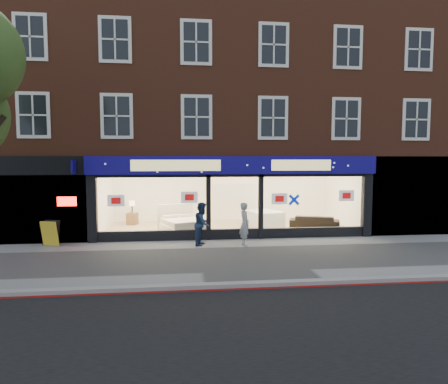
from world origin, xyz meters
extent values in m
plane|color=gray|center=(0.00, 0.00, 0.00)|extent=(120.00, 120.00, 0.00)
cube|color=#8C0A07|center=(0.00, -3.10, 0.01)|extent=(60.00, 0.10, 0.01)
cube|color=gray|center=(0.00, -2.90, 0.06)|extent=(60.00, 0.25, 0.12)
cube|color=tan|center=(0.00, 5.25, 0.05)|extent=(11.00, 4.50, 0.10)
cube|color=brown|center=(0.00, 7.00, 6.65)|extent=(19.00, 8.00, 6.70)
cube|color=#2D2D30|center=(0.00, 7.00, 10.15)|extent=(19.00, 8.00, 0.30)
cube|color=#100775|center=(0.00, 2.88, 2.95)|extent=(11.40, 0.28, 0.70)
cube|color=black|center=(0.00, 3.08, 0.20)|extent=(11.00, 0.18, 0.40)
cube|color=black|center=(-5.50, 3.05, 1.30)|extent=(0.35, 0.30, 2.60)
cube|color=black|center=(5.50, 3.05, 1.30)|extent=(0.35, 0.30, 2.60)
cube|color=white|center=(-3.25, 3.00, 1.45)|extent=(4.20, 0.02, 2.10)
cube|color=white|center=(3.25, 3.00, 1.45)|extent=(4.20, 0.02, 2.10)
cube|color=white|center=(0.00, 3.25, 1.15)|extent=(1.80, 0.02, 2.10)
cube|color=silver|center=(0.00, 7.50, 1.30)|extent=(11.00, 0.20, 2.60)
cube|color=#FFEAC6|center=(0.00, 5.25, 2.60)|extent=(11.00, 4.50, 0.12)
cube|color=black|center=(-7.60, 3.30, 1.65)|extent=(3.80, 0.60, 3.30)
cube|color=#FF140C|center=(-6.40, 2.95, 1.60)|extent=(0.70, 0.04, 0.35)
cube|color=black|center=(7.50, 3.20, 1.65)|extent=(4.00, 0.40, 3.30)
cube|color=white|center=(-2.01, 4.20, 0.26)|extent=(2.15, 2.30, 0.32)
cube|color=white|center=(-2.01, 4.20, 0.54)|extent=(2.06, 2.21, 0.23)
cube|color=white|center=(-2.38, 5.12, 0.66)|extent=(1.58, 0.72, 1.11)
cube|color=white|center=(-2.58, 4.69, 0.71)|extent=(0.67, 0.50, 0.11)
cube|color=white|center=(-1.94, 4.95, 0.71)|extent=(0.67, 0.50, 0.11)
cube|color=brown|center=(-4.40, 6.46, 0.38)|extent=(0.55, 0.55, 0.55)
cube|color=silver|center=(1.71, 5.59, 0.21)|extent=(1.80, 2.03, 0.22)
cube|color=silver|center=(1.71, 5.59, 0.43)|extent=(1.80, 2.03, 0.22)
cube|color=silver|center=(1.71, 5.59, 0.66)|extent=(1.80, 2.03, 0.22)
imported|color=black|center=(3.70, 4.24, 0.41)|extent=(2.28, 1.51, 0.62)
cube|color=yellow|center=(-6.90, 2.52, 0.48)|extent=(0.70, 0.54, 0.95)
imported|color=#A1A5A9|center=(0.19, 1.82, 0.80)|extent=(0.46, 0.63, 1.60)
imported|color=navy|center=(-1.35, 2.07, 0.80)|extent=(0.82, 0.93, 1.60)
camera|label=1|loc=(-2.21, -12.54, 3.20)|focal=32.00mm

